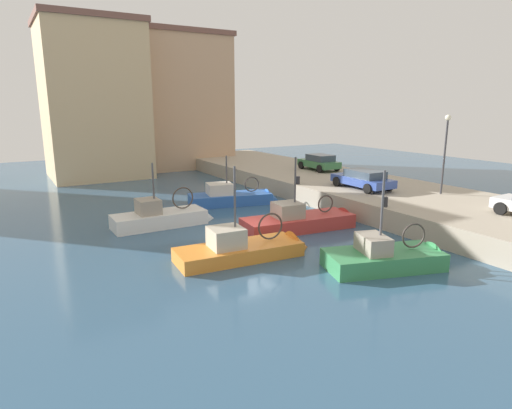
# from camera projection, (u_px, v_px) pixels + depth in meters

# --- Properties ---
(water_surface) EXTENTS (80.00, 80.00, 0.00)m
(water_surface) POSITION_uv_depth(u_px,v_px,m) (249.00, 239.00, 21.81)
(water_surface) COLOR #335675
(water_surface) RESTS_ON ground
(quay_wall) EXTENTS (9.00, 56.00, 1.20)m
(quay_wall) POSITION_uv_depth(u_px,v_px,m) (407.00, 202.00, 27.40)
(quay_wall) COLOR #ADA08C
(quay_wall) RESTS_ON ground
(fishing_boat_blue) EXTENTS (6.53, 3.28, 4.21)m
(fishing_boat_blue) POSITION_uv_depth(u_px,v_px,m) (235.00, 202.00, 29.59)
(fishing_boat_blue) COLOR #2D60B7
(fishing_boat_blue) RESTS_ON ground
(fishing_boat_orange) EXTENTS (6.47, 2.58, 4.99)m
(fishing_boat_orange) POSITION_uv_depth(u_px,v_px,m) (248.00, 254.00, 19.25)
(fishing_boat_orange) COLOR orange
(fishing_boat_orange) RESTS_ON ground
(fishing_boat_white) EXTENTS (5.88, 2.11, 4.40)m
(fishing_boat_white) POSITION_uv_depth(u_px,v_px,m) (165.00, 223.00, 24.32)
(fishing_boat_white) COLOR white
(fishing_boat_white) RESTS_ON ground
(fishing_boat_green) EXTENTS (5.90, 3.55, 5.05)m
(fishing_boat_green) POSITION_uv_depth(u_px,v_px,m) (392.00, 265.00, 18.06)
(fishing_boat_green) COLOR #388951
(fishing_boat_green) RESTS_ON ground
(fishing_boat_red) EXTENTS (7.09, 2.82, 4.86)m
(fishing_boat_red) POSITION_uv_depth(u_px,v_px,m) (304.00, 227.00, 23.68)
(fishing_boat_red) COLOR #BC3833
(fishing_boat_red) RESTS_ON ground
(parked_car_green) EXTENTS (2.08, 3.88, 1.32)m
(parked_car_green) POSITION_uv_depth(u_px,v_px,m) (319.00, 162.00, 36.55)
(parked_car_green) COLOR #387547
(parked_car_green) RESTS_ON quay_wall
(parked_car_blue) EXTENTS (2.09, 4.39, 1.25)m
(parked_car_blue) POSITION_uv_depth(u_px,v_px,m) (363.00, 179.00, 28.44)
(parked_car_blue) COLOR #334C9E
(parked_car_blue) RESTS_ON quay_wall
(mooring_bollard_mid) EXTENTS (0.28, 0.28, 0.55)m
(mooring_bollard_mid) POSITION_uv_depth(u_px,v_px,m) (385.00, 202.00, 23.46)
(mooring_bollard_mid) COLOR #2D2D33
(mooring_bollard_mid) RESTS_ON quay_wall
(mooring_bollard_north) EXTENTS (0.28, 0.28, 0.55)m
(mooring_bollard_north) POSITION_uv_depth(u_px,v_px,m) (298.00, 180.00, 30.16)
(mooring_bollard_north) COLOR #2D2D33
(mooring_bollard_north) RESTS_ON quay_wall
(quay_streetlamp) EXTENTS (0.36, 0.36, 4.83)m
(quay_streetlamp) POSITION_uv_depth(u_px,v_px,m) (446.00, 141.00, 26.20)
(quay_streetlamp) COLOR #38383D
(quay_streetlamp) RESTS_ON quay_wall
(waterfront_building_west) EXTENTS (11.16, 8.05, 13.90)m
(waterfront_building_west) POSITION_uv_depth(u_px,v_px,m) (173.00, 101.00, 46.04)
(waterfront_building_west) COLOR tan
(waterfront_building_west) RESTS_ON ground
(waterfront_building_west_mid) EXTENTS (8.73, 8.53, 13.94)m
(waterfront_building_west_mid) POSITION_uv_depth(u_px,v_px,m) (94.00, 100.00, 39.45)
(waterfront_building_west_mid) COLOR #D1B284
(waterfront_building_west_mid) RESTS_ON ground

